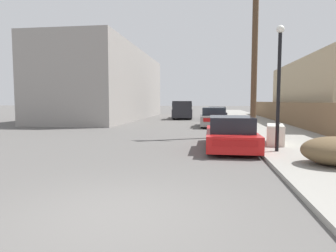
{
  "coord_description": "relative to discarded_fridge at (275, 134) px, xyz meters",
  "views": [
    {
      "loc": [
        1.48,
        -4.56,
        1.84
      ],
      "look_at": [
        -0.45,
        9.39,
        0.66
      ],
      "focal_mm": 32.0,
      "sensor_mm": 36.0,
      "label": 1
    }
  ],
  "objects": [
    {
      "name": "parked_sports_car_red",
      "position": [
        -1.83,
        -0.75,
        0.07
      ],
      "size": [
        1.81,
        4.68,
        1.26
      ],
      "rotation": [
        0.0,
        0.0,
        0.0
      ],
      "color": "red",
      "rests_on": "ground"
    },
    {
      "name": "sidewalk_curb",
      "position": [
        1.18,
        15.62,
        -0.45
      ],
      "size": [
        4.2,
        63.0,
        0.12
      ],
      "primitive_type": "cube",
      "color": "gray",
      "rests_on": "ground"
    },
    {
      "name": "wooden_fence",
      "position": [
        3.13,
        9.78,
        0.43
      ],
      "size": [
        0.08,
        39.19,
        1.64
      ],
      "primitive_type": "cube",
      "color": "brown",
      "rests_on": "sidewalk_curb"
    },
    {
      "name": "brush_pile",
      "position": [
        0.74,
        -3.95,
        -0.0
      ],
      "size": [
        1.77,
        1.58,
        0.77
      ],
      "color": "brown",
      "rests_on": "sidewalk_curb"
    },
    {
      "name": "utility_pole",
      "position": [
        -0.37,
        3.64,
        4.34
      ],
      "size": [
        1.8,
        0.3,
        9.22
      ],
      "color": "#4C3826",
      "rests_on": "sidewalk_curb"
    },
    {
      "name": "street_lamp",
      "position": [
        -0.33,
        -1.86,
        2.1
      ],
      "size": [
        0.26,
        0.26,
        4.23
      ],
      "color": "black",
      "rests_on": "sidewalk_curb"
    },
    {
      "name": "ground_plane",
      "position": [
        -4.12,
        -7.88,
        -0.51
      ],
      "size": [
        220.0,
        220.0,
        0.0
      ],
      "primitive_type": "plane",
      "color": "#595654"
    },
    {
      "name": "building_right_house",
      "position": [
        7.01,
        12.8,
        2.0
      ],
      "size": [
        6.0,
        15.65,
        5.0
      ],
      "primitive_type": "cube",
      "color": "tan",
      "rests_on": "ground"
    },
    {
      "name": "pickup_truck",
      "position": [
        -5.41,
        18.41,
        0.41
      ],
      "size": [
        2.4,
        5.83,
        1.84
      ],
      "rotation": [
        0.0,
        0.0,
        3.22
      ],
      "color": "#232328",
      "rests_on": "ground"
    },
    {
      "name": "building_left_block",
      "position": [
        -12.93,
        17.97,
        2.95
      ],
      "size": [
        7.0,
        21.43,
        6.91
      ],
      "primitive_type": "cube",
      "color": "gray",
      "rests_on": "ground"
    },
    {
      "name": "car_parked_far",
      "position": [
        -1.94,
        16.13,
        0.11
      ],
      "size": [
        1.78,
        4.09,
        1.32
      ],
      "rotation": [
        0.0,
        0.0,
        -0.01
      ],
      "color": "black",
      "rests_on": "ground"
    },
    {
      "name": "discarded_fridge",
      "position": [
        0.0,
        0.0,
        0.0
      ],
      "size": [
        0.95,
        1.85,
        0.8
      ],
      "rotation": [
        0.0,
        0.0,
        -0.18
      ],
      "color": "silver",
      "rests_on": "sidewalk_curb"
    },
    {
      "name": "car_parked_mid",
      "position": [
        -2.34,
        9.2,
        0.14
      ],
      "size": [
        1.88,
        4.28,
        1.38
      ],
      "rotation": [
        0.0,
        0.0,
        0.01
      ],
      "color": "gray",
      "rests_on": "ground"
    }
  ]
}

